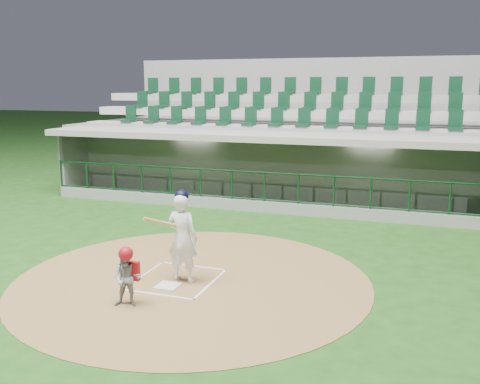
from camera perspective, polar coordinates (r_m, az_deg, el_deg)
The scene contains 8 objects.
ground at distance 11.33m, azimuth -6.10°, elevation -8.80°, with size 120.00×120.00×0.00m, color #194213.
dirt_circle at distance 11.04m, azimuth -5.11°, elevation -9.30°, with size 7.20×7.20×0.01m, color brown.
home_plate at distance 10.73m, azimuth -7.71°, elevation -9.88°, with size 0.43×0.43×0.02m, color silver.
batter_box_chalk at distance 11.07m, azimuth -6.77°, elevation -9.22°, with size 1.55×1.80×0.01m.
dugout_structure at distance 18.23m, azimuth 4.75°, elevation 2.02°, with size 16.40×3.70×3.00m.
seating_deck at distance 21.16m, azimuth 6.46°, elevation 4.57°, with size 17.00×6.72×5.15m.
batter at distance 10.69m, azimuth -6.18°, elevation -4.69°, with size 0.88×0.88×1.88m.
catcher at distance 9.79m, azimuth -11.96°, elevation -8.78°, with size 0.57×0.49×1.10m.
Camera 1 is at (4.58, -9.61, 3.88)m, focal length 40.00 mm.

